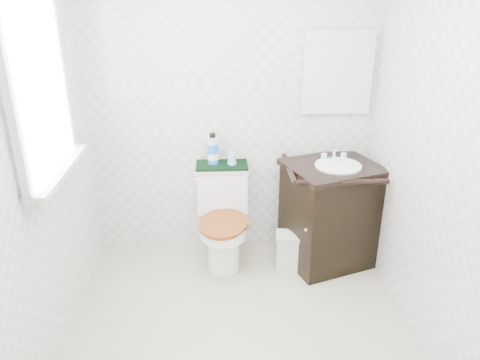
{
  "coord_description": "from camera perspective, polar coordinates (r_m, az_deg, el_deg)",
  "views": [
    {
      "loc": [
        -0.12,
        -2.28,
        2.08
      ],
      "look_at": [
        0.03,
        0.75,
        0.78
      ],
      "focal_mm": 35.0,
      "sensor_mm": 36.0,
      "label": 1
    }
  ],
  "objects": [
    {
      "name": "wall_left",
      "position": [
        2.63,
        -24.58,
        1.49
      ],
      "size": [
        0.0,
        2.4,
        2.4
      ],
      "primitive_type": "plane",
      "rotation": [
        1.57,
        0.0,
        1.57
      ],
      "color": "silver",
      "rests_on": "ground"
    },
    {
      "name": "trash_bin",
      "position": [
        3.67,
        6.0,
        -8.59
      ],
      "size": [
        0.23,
        0.19,
        0.3
      ],
      "color": "silver",
      "rests_on": "floor"
    },
    {
      "name": "window",
      "position": [
        2.75,
        -23.43,
        10.23
      ],
      "size": [
        0.02,
        0.7,
        0.9
      ],
      "primitive_type": "cube",
      "color": "white",
      "rests_on": "wall_left"
    },
    {
      "name": "mirror",
      "position": [
        3.63,
        11.83,
        12.71
      ],
      "size": [
        0.5,
        0.02,
        0.6
      ],
      "primitive_type": "cube",
      "color": "silver",
      "rests_on": "wall_back"
    },
    {
      "name": "mouthwash_bottle",
      "position": [
        3.6,
        -3.34,
        3.7
      ],
      "size": [
        0.08,
        0.08,
        0.24
      ],
      "color": "blue",
      "rests_on": "towel"
    },
    {
      "name": "wall_back",
      "position": [
        3.59,
        -0.93,
        9.0
      ],
      "size": [
        2.4,
        0.0,
        2.4
      ],
      "primitive_type": "plane",
      "rotation": [
        1.57,
        0.0,
        0.0
      ],
      "color": "silver",
      "rests_on": "ground"
    },
    {
      "name": "wall_front",
      "position": [
        1.4,
        2.85,
        -15.78
      ],
      "size": [
        2.4,
        0.0,
        2.4
      ],
      "primitive_type": "plane",
      "rotation": [
        -1.57,
        0.0,
        0.0
      ],
      "color": "silver",
      "rests_on": "ground"
    },
    {
      "name": "toilet",
      "position": [
        3.69,
        -2.09,
        -5.08
      ],
      "size": [
        0.42,
        0.64,
        0.75
      ],
      "color": "white",
      "rests_on": "floor"
    },
    {
      "name": "soap_bar",
      "position": [
        3.63,
        10.79,
        2.61
      ],
      "size": [
        0.07,
        0.04,
        0.02
      ],
      "primitive_type": "ellipsoid",
      "color": "#187676",
      "rests_on": "vanity"
    },
    {
      "name": "vanity",
      "position": [
        3.69,
        10.84,
        -3.83
      ],
      "size": [
        0.8,
        0.75,
        0.92
      ],
      "color": "black",
      "rests_on": "floor"
    },
    {
      "name": "towel",
      "position": [
        3.62,
        -2.23,
        1.83
      ],
      "size": [
        0.4,
        0.22,
        0.02
      ],
      "primitive_type": "cube",
      "color": "black",
      "rests_on": "toilet"
    },
    {
      "name": "floor",
      "position": [
        3.09,
        0.09,
        -19.15
      ],
      "size": [
        2.4,
        2.4,
        0.0
      ],
      "primitive_type": "plane",
      "color": "#A9A188",
      "rests_on": "ground"
    },
    {
      "name": "cup",
      "position": [
        3.6,
        -0.99,
        2.65
      ],
      "size": [
        0.07,
        0.07,
        0.09
      ],
      "primitive_type": "cone",
      "color": "#8FBEEA",
      "rests_on": "towel"
    },
    {
      "name": "wall_right",
      "position": [
        2.73,
        23.83,
        2.38
      ],
      "size": [
        0.0,
        2.4,
        2.4
      ],
      "primitive_type": "plane",
      "rotation": [
        1.57,
        0.0,
        -1.57
      ],
      "color": "silver",
      "rests_on": "ground"
    }
  ]
}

